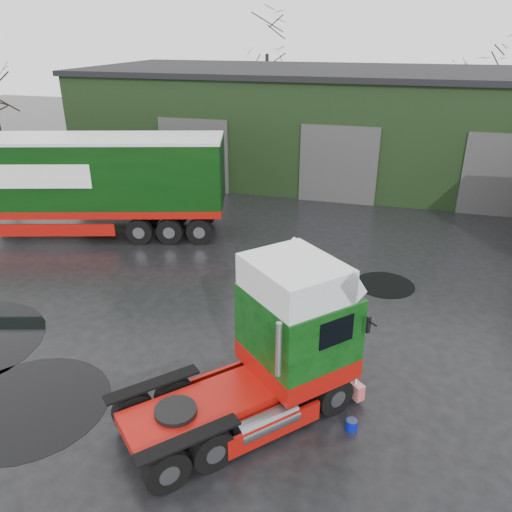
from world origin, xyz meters
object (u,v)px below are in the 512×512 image
Objects in this scene: wash_bucket at (351,425)px; hero_tractor at (235,353)px; trailer_left at (62,187)px; tree_back_b at (474,98)px; warehouse at (352,123)px; tree_back_a at (267,79)px.

hero_tractor is at bearing -171.29° from wash_bucket.
wash_bucket is at bearing -139.40° from trailer_left.
tree_back_b reaches higher than trailer_left.
wash_bucket is at bearing 51.58° from hero_tractor.
wash_bucket is at bearing -99.55° from tree_back_b.
tree_back_a is at bearing 128.66° from warehouse.
tree_back_a is (-8.00, 10.00, 1.59)m from warehouse.
trailer_left is 1.87× the size of tree_back_b.
warehouse is at bearing -51.34° from tree_back_a.
warehouse is 3.41× the size of tree_back_a.
hero_tractor is 0.43× the size of trailer_left.
trailer_left reaches higher than hero_tractor.
trailer_left is 50.87× the size of wash_bucket.
wash_bucket is (13.42, -8.75, -2.05)m from trailer_left.
tree_back_b is at bearing 80.45° from wash_bucket.
tree_back_a is at bearing -23.23° from trailer_left.
warehouse is at bearing 96.36° from wash_bucket.
wash_bucket is at bearing -83.64° from warehouse.
tree_back_a reaches higher than tree_back_b.
tree_back_b is (8.00, 10.00, 0.59)m from warehouse.
warehouse is 12.90m from tree_back_a.
hero_tractor is 0.81× the size of tree_back_b.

